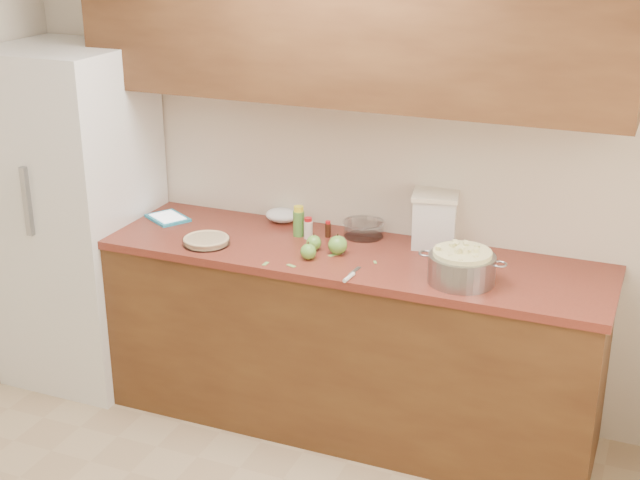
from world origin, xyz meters
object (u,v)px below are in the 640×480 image
at_px(flour_canister, 435,219).
at_px(tablet, 168,218).
at_px(colander, 462,267).
at_px(pie, 206,241).

relative_size(flour_canister, tablet, 0.98).
relative_size(colander, flour_canister, 1.48).
height_order(pie, flour_canister, flour_canister).
bearing_deg(colander, pie, -178.86).
relative_size(pie, tablet, 0.85).
height_order(colander, tablet, colander).
xyz_separation_m(pie, tablet, (-0.36, 0.24, -0.01)).
distance_m(colander, flour_canister, 0.46).
bearing_deg(tablet, colander, 23.33).
relative_size(pie, colander, 0.59).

